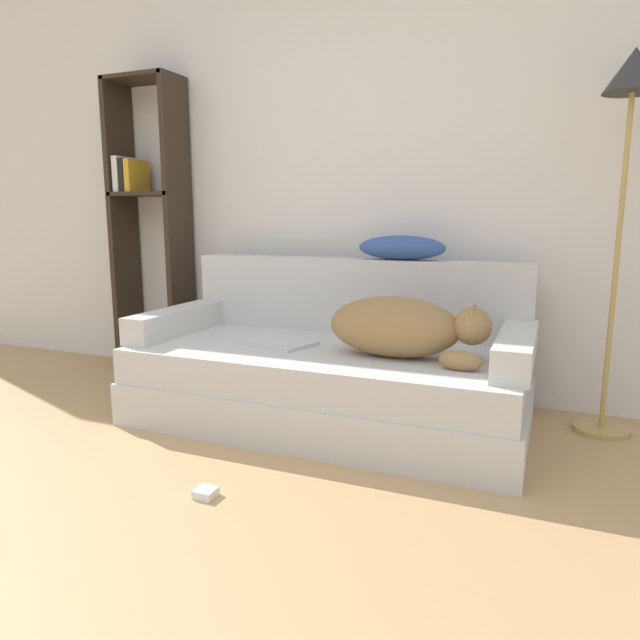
# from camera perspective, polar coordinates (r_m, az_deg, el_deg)

# --- Properties ---
(wall_back) EXTENTS (7.87, 0.06, 2.70)m
(wall_back) POSITION_cam_1_polar(r_m,az_deg,el_deg) (3.43, 1.65, 15.94)
(wall_back) COLOR silver
(wall_back) RESTS_ON ground_plane
(couch) EXTENTS (1.91, 0.93, 0.38)m
(couch) POSITION_cam_1_polar(r_m,az_deg,el_deg) (2.85, 0.74, -6.51)
(couch) COLOR silver
(couch) RESTS_ON ground_plane
(couch_backrest) EXTENTS (1.87, 0.15, 0.40)m
(couch_backrest) POSITION_cam_1_polar(r_m,az_deg,el_deg) (3.13, 3.44, 2.44)
(couch_backrest) COLOR silver
(couch_backrest) RESTS_ON couch
(couch_arm_left) EXTENTS (0.15, 0.74, 0.14)m
(couch_arm_left) POSITION_cam_1_polar(r_m,az_deg,el_deg) (3.21, -14.03, -0.07)
(couch_arm_left) COLOR silver
(couch_arm_left) RESTS_ON couch
(couch_arm_right) EXTENTS (0.15, 0.74, 0.14)m
(couch_arm_right) POSITION_cam_1_polar(r_m,az_deg,el_deg) (2.60, 19.06, -2.76)
(couch_arm_right) COLOR silver
(couch_arm_right) RESTS_ON couch
(dog) EXTENTS (0.73, 0.30, 0.28)m
(dog) POSITION_cam_1_polar(r_m,az_deg,el_deg) (2.59, 8.20, -0.73)
(dog) COLOR olive
(dog) RESTS_ON couch
(laptop) EXTENTS (0.40, 0.33, 0.02)m
(laptop) POSITION_cam_1_polar(r_m,az_deg,el_deg) (2.86, -4.16, -2.26)
(laptop) COLOR silver
(laptop) RESTS_ON couch
(throw_pillow) EXTENTS (0.47, 0.18, 0.13)m
(throw_pillow) POSITION_cam_1_polar(r_m,az_deg,el_deg) (3.04, 8.15, 7.17)
(throw_pillow) COLOR #335199
(throw_pillow) RESTS_ON couch_backrest
(bookshelf) EXTENTS (0.48, 0.26, 1.86)m
(bookshelf) POSITION_cam_1_polar(r_m,az_deg,el_deg) (3.87, -16.81, 10.27)
(bookshelf) COLOR #2D2319
(bookshelf) RESTS_ON ground_plane
(floor_lamp) EXTENTS (0.25, 0.25, 1.73)m
(floor_lamp) POSITION_cam_1_polar(r_m,az_deg,el_deg) (2.94, 28.52, 16.57)
(floor_lamp) COLOR tan
(floor_lamp) RESTS_ON ground_plane
(power_adapter) EXTENTS (0.07, 0.07, 0.03)m
(power_adapter) POSITION_cam_1_polar(r_m,az_deg,el_deg) (2.23, -11.36, -16.58)
(power_adapter) COLOR white
(power_adapter) RESTS_ON ground_plane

